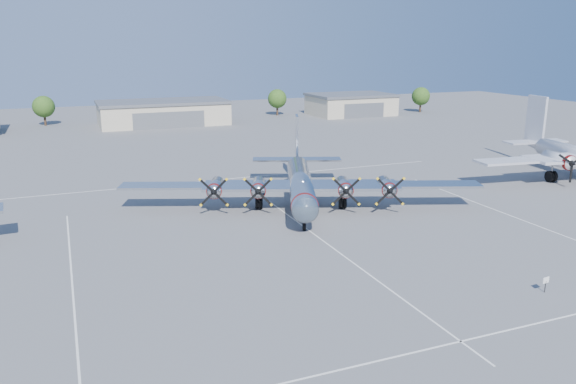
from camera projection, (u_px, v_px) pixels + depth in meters
name	position (u px, v px, depth m)	size (l,w,h in m)	color
ground	(313.00, 233.00, 54.33)	(260.00, 260.00, 0.00)	#4E4E50
parking_lines	(321.00, 239.00, 52.76)	(60.00, 50.08, 0.01)	silver
hangar_center	(163.00, 112.00, 127.09)	(28.60, 14.60, 5.40)	#B3A98E
hangar_east	(351.00, 104.00, 144.48)	(20.60, 14.60, 5.40)	#B3A98E
tree_west	(44.00, 107.00, 124.85)	(4.80, 4.80, 6.64)	#382619
tree_east	(277.00, 99.00, 142.99)	(4.80, 4.80, 6.64)	#382619
tree_far_east	(421.00, 96.00, 149.58)	(4.80, 4.80, 6.64)	#382619
main_bomber_b29	(300.00, 204.00, 64.23)	(39.57, 27.07, 8.75)	silver
twin_engine_east	(575.00, 177.00, 77.11)	(32.52, 23.38, 10.31)	silver
info_placard	(546.00, 282.00, 41.24)	(0.63, 0.12, 1.21)	black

